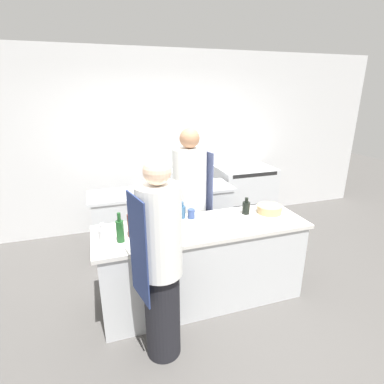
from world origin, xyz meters
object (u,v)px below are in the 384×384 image
(oven_range, at_px, (244,195))
(bottle_olive_oil, at_px, (131,224))
(bowl_mixing_large, at_px, (227,217))
(cup, at_px, (191,214))
(chef_at_prep_near, at_px, (160,265))
(bottle_vinegar, at_px, (120,230))
(bottle_wine, at_px, (182,212))
(bottle_water, at_px, (173,210))
(stockpot, at_px, (180,178))
(bottle_cooking_oil, at_px, (246,207))
(bottle_sauce, at_px, (103,236))
(chef_at_stove, at_px, (190,204))
(bowl_prep_small, at_px, (269,209))

(oven_range, relative_size, bottle_olive_oil, 3.13)
(bowl_mixing_large, bearing_deg, cup, 153.94)
(chef_at_prep_near, bearing_deg, oven_range, -53.91)
(bottle_vinegar, bearing_deg, bottle_wine, 26.30)
(bottle_water, bearing_deg, stockpot, 70.67)
(bottle_water, bearing_deg, oven_range, 42.18)
(bottle_vinegar, bearing_deg, oven_range, 39.21)
(bottle_olive_oil, distance_m, bottle_cooking_oil, 1.30)
(bowl_mixing_large, bearing_deg, bottle_olive_oil, -176.94)
(bottle_olive_oil, height_order, bottle_cooking_oil, bottle_olive_oil)
(oven_range, distance_m, bottle_water, 2.27)
(stockpot, bearing_deg, bottle_sauce, -128.33)
(cup, bearing_deg, stockpot, 80.48)
(bowl_mixing_large, bearing_deg, chef_at_stove, 114.20)
(bottle_sauce, xyz_separation_m, bowl_mixing_large, (1.28, 0.12, -0.05))
(oven_range, relative_size, stockpot, 3.54)
(bottle_cooking_oil, relative_size, bottle_water, 0.70)
(bowl_mixing_large, xyz_separation_m, bowl_prep_small, (0.54, 0.04, 0.01))
(oven_range, height_order, bottle_sauce, bottle_sauce)
(chef_at_prep_near, bearing_deg, cup, -46.74)
(bottle_olive_oil, bearing_deg, chef_at_stove, 37.84)
(bottle_water, relative_size, cup, 2.61)
(bottle_vinegar, bearing_deg, bottle_olive_oil, 33.12)
(chef_at_stove, bearing_deg, cup, -27.84)
(bottle_vinegar, relative_size, bottle_sauce, 1.43)
(bottle_wine, bearing_deg, bottle_cooking_oil, -8.98)
(bowl_mixing_large, relative_size, stockpot, 0.91)
(oven_range, relative_size, chef_at_stove, 0.54)
(bottle_wine, distance_m, cup, 0.10)
(bowl_prep_small, bearing_deg, bottle_wine, 170.11)
(bottle_wine, bearing_deg, bottle_olive_oil, -155.14)
(chef_at_stove, bearing_deg, bottle_sauce, -69.42)
(oven_range, distance_m, bottle_wine, 2.18)
(bottle_sauce, bearing_deg, stockpot, 51.67)
(bottle_olive_oil, xyz_separation_m, bottle_vinegar, (-0.11, -0.07, -0.01))
(bottle_wine, xyz_separation_m, bowl_mixing_large, (0.44, -0.21, -0.04))
(chef_at_prep_near, distance_m, bowl_prep_small, 1.55)
(chef_at_prep_near, xyz_separation_m, cup, (0.52, 0.79, 0.05))
(bottle_water, relative_size, bowl_prep_small, 0.99)
(bottle_olive_oil, bearing_deg, oven_range, 39.51)
(bottle_vinegar, xyz_separation_m, bowl_prep_small, (1.66, 0.17, -0.07))
(bottle_sauce, bearing_deg, bottle_cooking_oil, 8.19)
(bowl_prep_small, height_order, cup, cup)
(stockpot, bearing_deg, chef_at_stove, -96.40)
(bottle_olive_oil, distance_m, bottle_vinegar, 0.13)
(oven_range, height_order, bowl_mixing_large, oven_range)
(cup, xyz_separation_m, stockpot, (0.19, 1.12, 0.07))
(bottle_vinegar, bearing_deg, bowl_mixing_large, 6.46)
(chef_at_prep_near, distance_m, bottle_wine, 0.94)
(bowl_mixing_large, distance_m, cup, 0.39)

